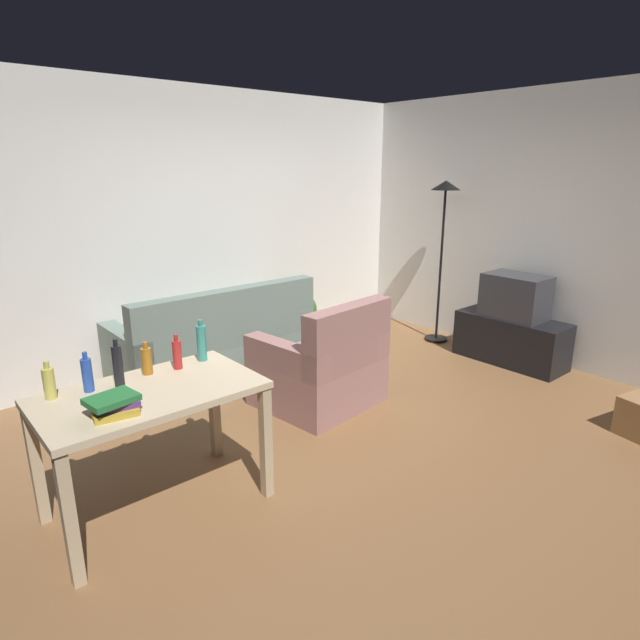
{
  "coord_description": "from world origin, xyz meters",
  "views": [
    {
      "loc": [
        -2.58,
        -2.62,
        1.96
      ],
      "look_at": [
        0.1,
        0.5,
        0.75
      ],
      "focal_mm": 29.48,
      "sensor_mm": 36.0,
      "label": 1
    }
  ],
  "objects": [
    {
      "name": "bottle_blue",
      "position": [
        -1.81,
        0.25,
        0.86
      ],
      "size": [
        0.06,
        0.06,
        0.23
      ],
      "color": "#2347A3",
      "rests_on": "desk"
    },
    {
      "name": "bottle_red",
      "position": [
        -1.28,
        0.24,
        0.86
      ],
      "size": [
        0.06,
        0.06,
        0.22
      ],
      "color": "#AD2323",
      "rests_on": "desk"
    },
    {
      "name": "armchair",
      "position": [
        0.12,
        0.49,
        0.32
      ],
      "size": [
        0.99,
        0.93,
        0.92
      ],
      "rotation": [
        0.0,
        0.0,
        3.25
      ],
      "color": "#996B66",
      "rests_on": "ground_plane"
    },
    {
      "name": "bottle_squat",
      "position": [
        -1.99,
        0.28,
        0.85
      ],
      "size": [
        0.06,
        0.06,
        0.21
      ],
      "color": "#BCB24C",
      "rests_on": "desk"
    },
    {
      "name": "torchiere_lamp",
      "position": [
        2.25,
        0.92,
        1.41
      ],
      "size": [
        0.32,
        0.32,
        1.81
      ],
      "color": "black",
      "rests_on": "ground_plane"
    },
    {
      "name": "ground_plane",
      "position": [
        0.0,
        0.0,
        -0.01
      ],
      "size": [
        5.2,
        4.4,
        0.02
      ],
      "primitive_type": "cube",
      "color": "brown"
    },
    {
      "name": "wall_right",
      "position": [
        2.6,
        0.0,
        1.35
      ],
      "size": [
        0.1,
        4.4,
        2.7
      ],
      "primitive_type": "cube",
      "color": "silver",
      "rests_on": "ground_plane"
    },
    {
      "name": "bottle_tall",
      "position": [
        -1.09,
        0.27,
        0.88
      ],
      "size": [
        0.06,
        0.06,
        0.27
      ],
      "color": "teal",
      "rests_on": "desk"
    },
    {
      "name": "tv",
      "position": [
        2.25,
        -0.01,
        0.7
      ],
      "size": [
        0.41,
        0.6,
        0.44
      ],
      "rotation": [
        0.0,
        0.0,
        1.57
      ],
      "color": "#2D2D33",
      "rests_on": "tv_stand"
    },
    {
      "name": "bottle_amber",
      "position": [
        -1.45,
        0.28,
        0.85
      ],
      "size": [
        0.06,
        0.06,
        0.2
      ],
      "color": "#9E6019",
      "rests_on": "desk"
    },
    {
      "name": "couch",
      "position": [
        -0.27,
        1.59,
        0.31
      ],
      "size": [
        1.82,
        0.84,
        0.92
      ],
      "rotation": [
        0.0,
        0.0,
        3.14
      ],
      "color": "slate",
      "rests_on": "ground_plane"
    },
    {
      "name": "desk",
      "position": [
        -1.55,
        0.04,
        0.65
      ],
      "size": [
        1.2,
        0.7,
        0.76
      ],
      "rotation": [
        0.0,
        0.0,
        -0.0
      ],
      "color": "#C6B28E",
      "rests_on": "ground_plane"
    },
    {
      "name": "bottle_dark",
      "position": [
        -1.65,
        0.21,
        0.88
      ],
      "size": [
        0.06,
        0.06,
        0.28
      ],
      "color": "black",
      "rests_on": "desk"
    },
    {
      "name": "tv_stand",
      "position": [
        2.25,
        -0.01,
        0.24
      ],
      "size": [
        0.44,
        1.1,
        0.48
      ],
      "rotation": [
        0.0,
        0.0,
        1.57
      ],
      "color": "black",
      "rests_on": "ground_plane"
    },
    {
      "name": "potted_plant",
      "position": [
        1.02,
        1.9,
        0.33
      ],
      "size": [
        0.36,
        0.36,
        0.57
      ],
      "color": "brown",
      "rests_on": "ground_plane"
    },
    {
      "name": "wall_rear",
      "position": [
        0.0,
        2.2,
        1.35
      ],
      "size": [
        5.2,
        0.1,
        2.7
      ],
      "primitive_type": "cube",
      "color": "silver",
      "rests_on": "ground_plane"
    },
    {
      "name": "book_stack",
      "position": [
        -1.8,
        -0.13,
        0.81
      ],
      "size": [
        0.26,
        0.21,
        0.1
      ],
      "color": "#B7932D",
      "rests_on": "desk"
    }
  ]
}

